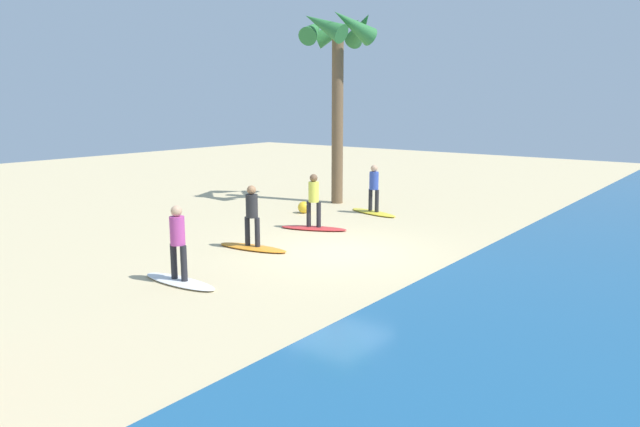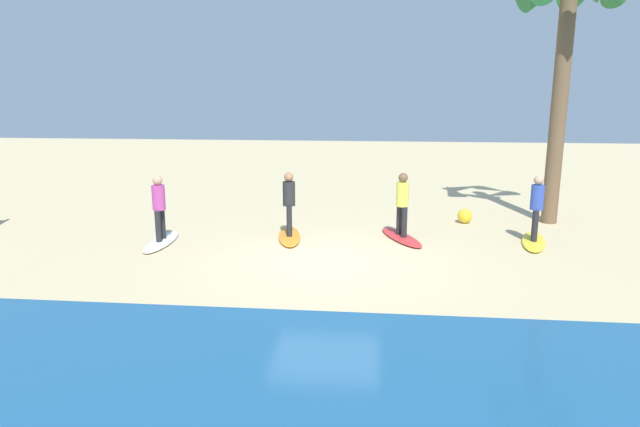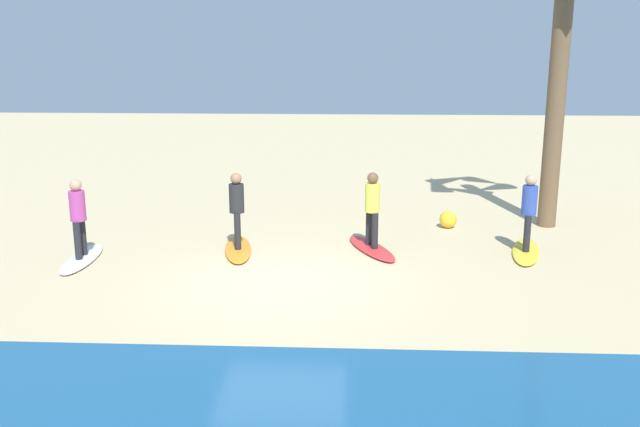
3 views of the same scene
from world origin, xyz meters
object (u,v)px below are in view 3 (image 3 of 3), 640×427
object	(u,v)px
surfer_yellow	(529,207)
surfboard_white	(82,259)
surfer_red	(372,204)
surfboard_orange	(238,249)
surfboard_red	(372,248)
surfer_orange	(237,205)
beach_ball	(448,219)
surfer_white	(78,213)
surfboard_yellow	(526,251)

from	to	relation	value
surfer_yellow	surfboard_white	bearing A→B (deg)	5.94
surfer_red	surfboard_orange	bearing A→B (deg)	4.00
surfboard_red	surfboard_white	xyz separation A→B (m)	(6.05, 1.05, 0.00)
surfboard_white	surfer_orange	bearing A→B (deg)	102.86
beach_ball	surfer_white	bearing A→B (deg)	20.68
surfer_red	beach_ball	world-z (taller)	surfer_red
surfboard_white	beach_ball	xyz separation A→B (m)	(-7.95, -3.00, 0.17)
surfer_red	surfboard_white	bearing A→B (deg)	9.82
surfboard_red	surfboard_orange	distance (m)	2.91
surfer_yellow	surfer_white	size ratio (longest dim) A/B	1.00
surfboard_orange	beach_ball	size ratio (longest dim) A/B	4.98
surfer_red	surfer_white	world-z (taller)	same
surfboard_red	surfer_white	distance (m)	6.22
surfer_orange	surfboard_yellow	bearing A→B (deg)	-178.79
surfer_orange	surfer_white	distance (m)	3.25
surfboard_yellow	surfer_yellow	distance (m)	0.99
surfboard_yellow	surfboard_red	xyz separation A→B (m)	(3.32, -0.07, 0.00)
surfer_orange	surfer_white	bearing A→B (deg)	15.04
surfer_white	beach_ball	xyz separation A→B (m)	(-7.95, -3.00, -0.83)
surfboard_red	surfboard_white	bearing A→B (deg)	-102.74
surfboard_white	beach_ball	size ratio (longest dim) A/B	4.98
surfboard_orange	surfboard_yellow	bearing A→B (deg)	81.48
surfboard_red	surfer_orange	size ratio (longest dim) A/B	1.28
surfer_orange	surfboard_white	size ratio (longest dim) A/B	0.78
surfboard_orange	beach_ball	xyz separation A→B (m)	(-4.81, -2.16, 0.17)
surfer_yellow	surfboard_orange	bearing A→B (deg)	1.21
surfboard_red	surfboard_orange	world-z (taller)	same
surfboard_orange	surfer_white	bearing A→B (deg)	-84.69
surfer_white	surfer_red	bearing A→B (deg)	-170.18
surfboard_yellow	surfer_white	world-z (taller)	surfer_white
surfboard_yellow	surfboard_red	size ratio (longest dim) A/B	1.00
surfboard_yellow	beach_ball	bearing A→B (deg)	-131.70
surfer_yellow	surfboard_white	distance (m)	9.47
surfboard_red	beach_ball	distance (m)	2.74
surfboard_red	surfboard_yellow	bearing A→B (deg)	66.19
surfer_yellow	surfboard_red	size ratio (longest dim) A/B	0.78
surfer_red	surfboard_white	world-z (taller)	surfer_red
surfboard_white	beach_ball	distance (m)	8.50
surfboard_red	surfer_white	bearing A→B (deg)	-102.74
surfboard_yellow	surfer_orange	distance (m)	6.30
surfer_orange	surfboard_white	xyz separation A→B (m)	(3.14, 0.84, -0.99)
surfer_orange	surfer_red	bearing A→B (deg)	-176.00
surfboard_white	surfer_yellow	bearing A→B (deg)	93.76
surfboard_yellow	surfer_white	distance (m)	9.47
surfboard_red	surfboard_orange	bearing A→B (deg)	-108.56
surfer_yellow	surfer_white	distance (m)	9.41
beach_ball	surfer_orange	bearing A→B (deg)	24.16
surfboard_orange	surfboard_white	bearing A→B (deg)	-84.69
surfer_red	surfboard_orange	xyz separation A→B (m)	(2.91, 0.20, -0.99)
surfboard_red	surfer_orange	xyz separation A→B (m)	(2.91, 0.20, 0.99)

